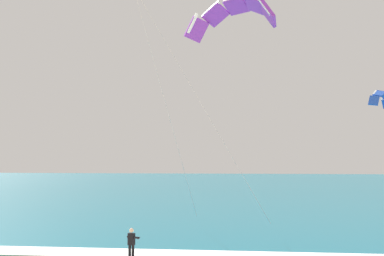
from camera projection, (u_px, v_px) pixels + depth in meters
sea at (230, 186)px, 82.17m from camera, size 200.00×120.00×0.20m
surf_foam at (206, 255)px, 23.62m from camera, size 200.00×2.16×0.04m
kitesurfer at (132, 243)px, 23.07m from camera, size 0.64×0.64×1.69m
kite_primary at (233, 14)px, 31.15m from camera, size 8.07×9.41×15.08m
kite_distant at (381, 97)px, 54.58m from camera, size 4.08×5.41×2.16m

